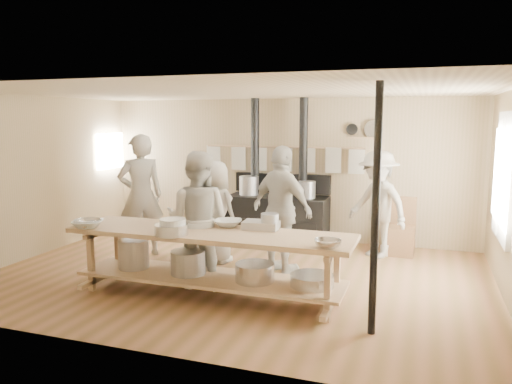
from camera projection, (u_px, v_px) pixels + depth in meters
ground at (236, 276)px, 7.15m from camera, size 7.00×7.00×0.00m
room_shell at (235, 163)px, 6.92m from camera, size 7.00×7.00×7.00m
window_right at (505, 176)px, 6.38m from camera, size 0.09×1.50×1.65m
left_opening at (110, 151)px, 9.90m from camera, size 0.00×0.90×0.90m
stove at (278, 214)px, 9.06m from camera, size 1.90×0.75×2.60m
towel_rail at (283, 156)px, 9.17m from camera, size 3.00×0.04×0.47m
back_wall_shelf at (364, 132)px, 8.67m from camera, size 0.63×0.14×0.32m
prep_table at (209, 257)px, 6.24m from camera, size 3.60×0.90×0.85m
support_post at (375, 212)px, 5.04m from camera, size 0.08×0.08×2.60m
cook_far_left at (141, 196)px, 8.10m from camera, size 0.86×0.84×1.99m
cook_left at (198, 219)px, 6.61m from camera, size 0.94×0.77×1.82m
cook_center at (215, 212)px, 7.75m from camera, size 0.88×0.68×1.60m
cook_right at (282, 210)px, 7.19m from camera, size 1.18×0.90×1.86m
cook_by_window at (378, 204)px, 8.04m from camera, size 1.29×1.18×1.74m
chair at (401, 238)px, 8.26m from camera, size 0.46×0.46×0.95m
bowl_white_a at (88, 224)px, 6.37m from camera, size 0.50×0.50×0.09m
bowl_steel_a at (88, 224)px, 6.37m from camera, size 0.49×0.49×0.11m
bowl_white_b at (228, 223)px, 6.45m from camera, size 0.44×0.44×0.09m
bowl_steel_b at (328, 244)px, 5.37m from camera, size 0.35×0.35×0.09m
roasting_pan at (261, 225)px, 6.31m from camera, size 0.46×0.33×0.10m
mixing_bowl_large at (171, 229)px, 5.98m from camera, size 0.45×0.45×0.13m
bucket_galv at (270, 222)px, 6.24m from camera, size 0.26×0.26×0.21m
deep_bowl_enamel at (173, 227)px, 5.97m from camera, size 0.40×0.40×0.20m
pitcher at (194, 216)px, 6.60m from camera, size 0.16×0.16×0.22m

